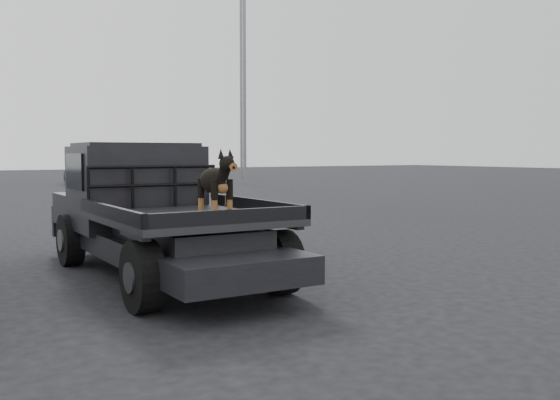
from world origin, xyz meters
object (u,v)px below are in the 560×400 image
dog (215,186)px  distant_car_b (89,170)px  floodlight_far (241,72)px  floodlight_mid (244,38)px  flatbed_ute (160,243)px

dog → distant_car_b: 28.78m
distant_car_b → floodlight_far: floodlight_far is taller
floodlight_mid → floodlight_far: size_ratio=1.07×
flatbed_ute → floodlight_far: 36.19m
dog → floodlight_far: size_ratio=0.06×
flatbed_ute → floodlight_far: (17.52, 30.93, 6.83)m
distant_car_b → floodlight_far: size_ratio=0.37×
dog → floodlight_mid: 27.74m
distant_car_b → floodlight_far: (11.68, 4.36, 6.57)m
distant_car_b → floodlight_mid: (7.18, -4.54, 7.06)m
flatbed_ute → dog: 1.82m
flatbed_ute → floodlight_mid: size_ratio=0.38×
dog → distant_car_b: bearing=78.4°
flatbed_ute → floodlight_far: bearing=60.5°
dog → floodlight_mid: floodlight_mid is taller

